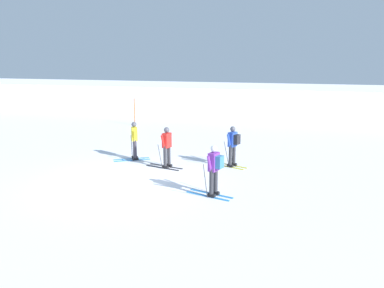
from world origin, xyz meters
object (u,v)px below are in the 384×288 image
skier_blue (233,144)px  skier_yellow (134,140)px  skier_purple (214,168)px  trail_marker_pole (135,112)px  skier_red (167,146)px

skier_blue → skier_yellow: same height
skier_blue → skier_purple: 3.64m
skier_blue → skier_yellow: 4.41m
skier_yellow → trail_marker_pole: 9.26m
skier_purple → trail_marker_pole: trail_marker_pole is taller
skier_red → trail_marker_pole: 10.87m
skier_red → skier_yellow: size_ratio=1.00×
skier_blue → skier_purple: size_ratio=1.00×
skier_yellow → trail_marker_pole: size_ratio=0.93×
skier_purple → skier_red: 3.78m
skier_blue → skier_red: (-2.55, -0.99, -0.04)m
skier_red → trail_marker_pole: bearing=123.0°
skier_purple → skier_red: same height
skier_yellow → skier_red: bearing=-23.3°
skier_red → skier_yellow: 2.02m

